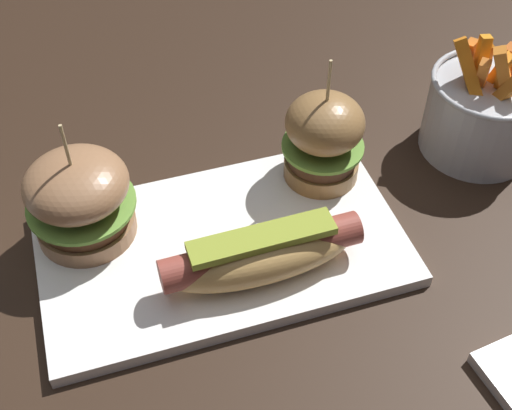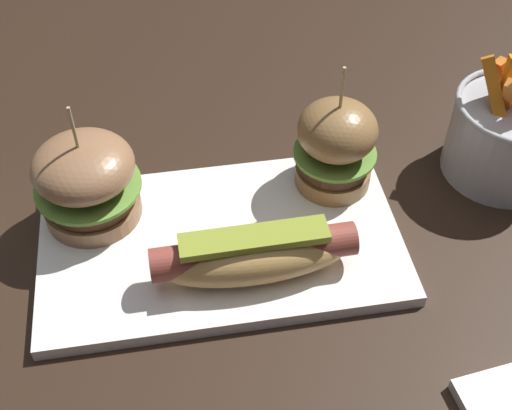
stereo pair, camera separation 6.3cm
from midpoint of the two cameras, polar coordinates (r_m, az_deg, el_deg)
ground_plane at (r=0.67m, az=-0.25°, el=-3.69°), size 3.00×3.00×0.00m
platter_main at (r=0.66m, az=-0.25°, el=-3.30°), size 0.35×0.20×0.01m
hot_dog at (r=0.61m, az=2.81°, el=-4.32°), size 0.19×0.06×0.05m
slider_left at (r=0.66m, az=-11.43°, el=1.88°), size 0.10×0.10×0.13m
slider_right at (r=0.69m, az=9.37°, el=4.87°), size 0.08×0.08×0.14m
fries_bucket at (r=0.77m, az=22.77°, el=5.39°), size 0.13×0.13×0.14m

